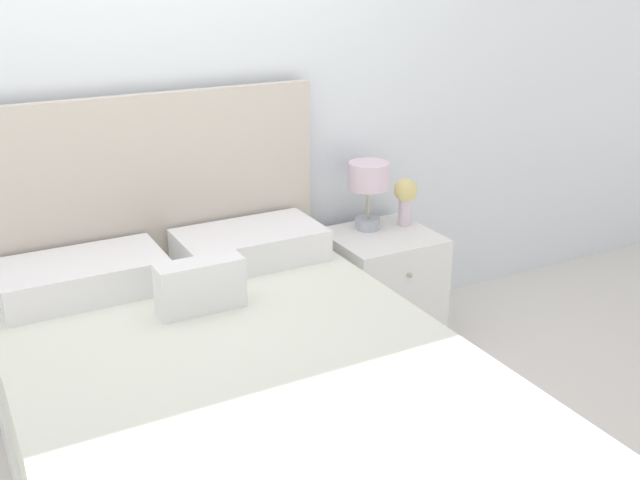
% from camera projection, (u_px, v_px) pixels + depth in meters
% --- Properties ---
extents(ground_plane, '(12.00, 12.00, 0.00)m').
position_uv_depth(ground_plane, '(164.00, 366.00, 3.54)').
color(ground_plane, silver).
extents(wall_back, '(8.00, 0.06, 2.60)m').
position_uv_depth(wall_back, '(136.00, 88.00, 3.13)').
color(wall_back, white).
rests_on(wall_back, ground_plane).
extents(bed, '(1.52, 2.13, 1.29)m').
position_uv_depth(bed, '(242.00, 416.00, 2.62)').
color(bed, white).
rests_on(bed, ground_plane).
extents(nightstand, '(0.50, 0.48, 0.56)m').
position_uv_depth(nightstand, '(381.00, 287.00, 3.70)').
color(nightstand, white).
rests_on(nightstand, ground_plane).
extents(table_lamp, '(0.20, 0.20, 0.33)m').
position_uv_depth(table_lamp, '(369.00, 183.00, 3.59)').
color(table_lamp, '#A8B2BC').
rests_on(table_lamp, nightstand).
extents(flower_vase, '(0.12, 0.12, 0.24)m').
position_uv_depth(flower_vase, '(406.00, 196.00, 3.68)').
color(flower_vase, silver).
rests_on(flower_vase, nightstand).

